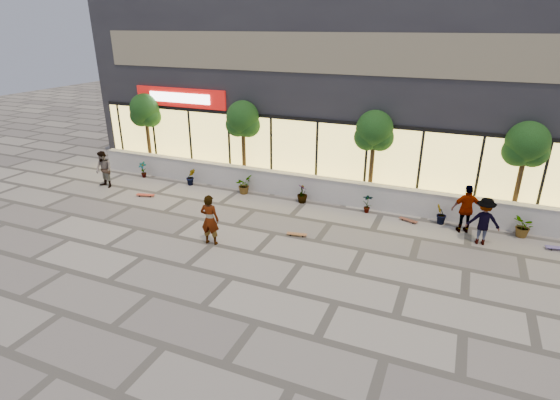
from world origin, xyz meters
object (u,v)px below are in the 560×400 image
at_px(skater_right_far, 484,221).
at_px(skateboard_right_far, 559,248).
at_px(skateboard_center, 297,234).
at_px(tree_midwest, 243,121).
at_px(skater_right_near, 467,209).
at_px(skateboard_right_near, 409,220).
at_px(tree_mideast, 374,133).
at_px(tree_east, 526,147).
at_px(skater_center, 210,220).
at_px(skater_left, 104,170).
at_px(skateboard_left, 145,195).
at_px(tree_west, 145,112).

distance_m(skater_right_far, skateboard_right_far, 2.64).
bearing_deg(skateboard_center, tree_midwest, 125.42).
relative_size(skater_right_near, skateboard_right_near, 2.43).
relative_size(tree_mideast, tree_east, 1.00).
bearing_deg(skater_center, skateboard_center, -153.21).
bearing_deg(skateboard_right_near, skater_right_near, 16.33).
bearing_deg(skateboard_right_far, tree_mideast, 154.38).
bearing_deg(skater_right_near, skater_center, 9.37).
relative_size(tree_east, skater_right_far, 2.31).
bearing_deg(skateboard_right_near, skateboard_right_far, 15.59).
relative_size(skater_left, skateboard_right_far, 1.96).
distance_m(skateboard_center, skateboard_left, 7.63).
distance_m(tree_west, tree_midwest, 5.50).
distance_m(tree_midwest, skater_right_near, 10.19).
bearing_deg(tree_west, skater_right_near, -6.02).
relative_size(skater_right_far, skateboard_right_near, 2.27).
bearing_deg(skateboard_right_far, tree_midwest, 161.30).
xyz_separation_m(skater_right_far, skateboard_right_far, (2.47, 0.49, -0.76)).
relative_size(tree_midwest, tree_east, 1.00).
distance_m(skater_right_far, skateboard_center, 6.43).
distance_m(tree_mideast, skater_right_far, 5.44).
relative_size(skater_right_far, skateboard_left, 2.03).
xyz_separation_m(skateboard_center, skateboard_right_near, (3.54, 2.82, -0.00)).
distance_m(tree_west, skater_right_near, 15.57).
xyz_separation_m(skater_left, skateboard_right_near, (13.58, 1.56, -0.78)).
height_order(tree_east, skater_right_far, tree_east).
bearing_deg(skateboard_left, skater_right_far, -11.02).
height_order(tree_west, skateboard_right_near, tree_west).
bearing_deg(skater_left, skateboard_left, 4.18).
bearing_deg(tree_midwest, skater_left, -151.76).
xyz_separation_m(tree_east, skateboard_right_near, (-3.62, -1.50, -2.91)).
distance_m(skater_right_near, skateboard_right_near, 2.14).
bearing_deg(skater_left, skateboard_center, 3.09).
bearing_deg(tree_mideast, tree_east, 0.00).
bearing_deg(tree_mideast, skater_left, -165.34).
bearing_deg(tree_midwest, skateboard_right_far, -8.23).
bearing_deg(skateboard_center, skater_right_near, 16.52).
bearing_deg(skateboard_right_far, tree_west, 163.74).
relative_size(skateboard_left, skateboard_right_near, 1.12).
relative_size(tree_east, skater_center, 2.17).
distance_m(tree_west, skateboard_left, 4.97).
height_order(tree_west, skater_right_near, tree_west).
height_order(skateboard_center, skateboard_right_far, skateboard_right_far).
height_order(skater_right_far, skateboard_center, skater_right_far).
relative_size(skater_center, skateboard_right_near, 2.41).
xyz_separation_m(tree_mideast, skater_center, (-4.21, -6.02, -2.08)).
xyz_separation_m(tree_mideast, tree_east, (5.50, 0.00, 0.00)).
height_order(tree_east, skater_left, tree_east).
relative_size(tree_mideast, skater_left, 2.29).
xyz_separation_m(tree_west, skater_left, (-0.20, -3.06, -2.13)).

